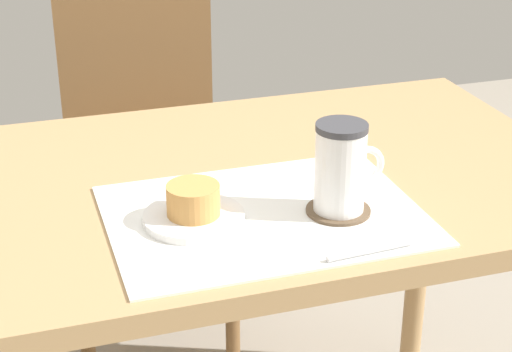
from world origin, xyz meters
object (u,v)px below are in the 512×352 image
at_px(wooden_chair, 144,153).
at_px(pastry, 193,200).
at_px(dining_table, 208,223).
at_px(pastry_plate, 194,218).
at_px(coffee_mug, 341,167).

distance_m(wooden_chair, pastry, 0.91).
distance_m(dining_table, wooden_chair, 0.73).
bearing_deg(dining_table, pastry_plate, -111.45).
distance_m(pastry, coffee_mug, 0.23).
bearing_deg(dining_table, coffee_mug, -48.22).
distance_m(pastry_plate, pastry, 0.03).
bearing_deg(coffee_mug, pastry, 170.36).
distance_m(pastry_plate, coffee_mug, 0.23).
distance_m(wooden_chair, pastry_plate, 0.90).
bearing_deg(wooden_chair, pastry, 91.00).
bearing_deg(pastry_plate, wooden_chair, 85.04).
bearing_deg(pastry_plate, dining_table, 68.55).
bearing_deg(pastry, dining_table, 68.55).
bearing_deg(wooden_chair, dining_table, 94.54).
height_order(wooden_chair, coffee_mug, wooden_chair).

